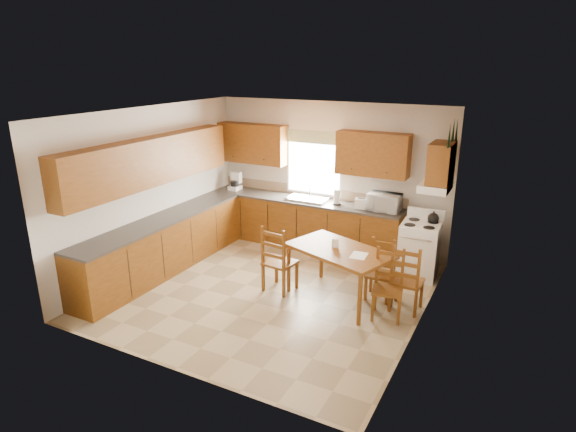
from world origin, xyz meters
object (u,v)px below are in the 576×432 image
at_px(stove, 419,251).
at_px(chair_far_left, 380,271).
at_px(microwave, 384,202).
at_px(chair_near_left, 280,258).
at_px(dining_table, 339,274).
at_px(chair_far_right, 388,286).
at_px(chair_near_right, 407,277).

height_order(stove, chair_far_left, chair_far_left).
xyz_separation_m(microwave, chair_near_left, (-1.04, -1.85, -0.55)).
distance_m(dining_table, chair_far_left, 0.61).
xyz_separation_m(microwave, dining_table, (-0.13, -1.71, -0.67)).
distance_m(stove, microwave, 1.02).
relative_size(stove, microwave, 1.75).
bearing_deg(chair_far_right, dining_table, 154.48).
height_order(stove, chair_near_left, chair_near_left).
bearing_deg(stove, dining_table, -125.75).
height_order(chair_near_left, chair_far_left, chair_near_left).
height_order(stove, chair_near_right, chair_near_right).
bearing_deg(chair_far_right, chair_near_left, 166.49).
distance_m(microwave, chair_far_right, 2.10).
xyz_separation_m(chair_near_right, chair_far_left, (-0.44, 0.15, -0.06)).
bearing_deg(stove, microwave, 150.61).
bearing_deg(chair_far_right, stove, 76.12).
bearing_deg(microwave, chair_far_right, -70.76).
bearing_deg(chair_far_left, chair_far_right, -64.98).
relative_size(chair_near_right, chair_far_right, 1.04).
relative_size(chair_near_right, chair_far_left, 1.12).
bearing_deg(chair_near_right, chair_far_right, 63.64).
bearing_deg(microwave, dining_table, -94.25).
distance_m(chair_near_right, chair_far_left, 0.47).
bearing_deg(stove, chair_near_right, -88.16).
bearing_deg(chair_far_left, stove, 69.56).
height_order(chair_near_right, chair_far_right, chair_near_right).
bearing_deg(dining_table, chair_far_left, 48.83).
distance_m(dining_table, chair_far_right, 0.82).
bearing_deg(microwave, chair_near_left, -119.16).
xyz_separation_m(stove, chair_far_left, (-0.33, -1.06, 0.00)).
relative_size(stove, dining_table, 0.60).
height_order(chair_near_left, chair_near_right, chair_near_left).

